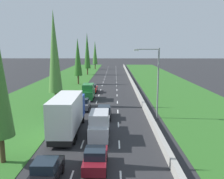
{
  "coord_description": "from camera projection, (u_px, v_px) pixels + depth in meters",
  "views": [
    {
      "loc": [
        1.33,
        -0.73,
        9.02
      ],
      "look_at": [
        0.74,
        48.12,
        0.6
      ],
      "focal_mm": 38.92,
      "sensor_mm": 36.0,
      "label": 1
    }
  ],
  "objects": [
    {
      "name": "grass_verge_left",
      "position": [
        60.0,
        84.0,
        61.54
      ],
      "size": [
        14.0,
        140.0,
        0.04
      ],
      "primitive_type": "cube",
      "color": "#2D6623",
      "rests_on": "ground"
    },
    {
      "name": "lane_markings",
      "position": [
        110.0,
        84.0,
        61.39
      ],
      "size": [
        3.64,
        116.0,
        0.01
      ],
      "color": "white",
      "rests_on": "ground"
    },
    {
      "name": "poplar_tree_fifth",
      "position": [
        95.0,
        53.0,
        102.54
      ],
      "size": [
        2.1,
        2.1,
        11.92
      ],
      "color": "#4C3823",
      "rests_on": "ground"
    },
    {
      "name": "poplar_tree_third",
      "position": [
        78.0,
        57.0,
        59.72
      ],
      "size": [
        2.08,
        2.08,
        11.4
      ],
      "color": "#4C3823",
      "rests_on": "ground"
    },
    {
      "name": "silver_van_centre_lane",
      "position": [
        99.0,
        125.0,
        24.22
      ],
      "size": [
        1.96,
        4.9,
        2.82
      ],
      "color": "silver",
      "rests_on": "ground"
    },
    {
      "name": "grass_verge_right",
      "position": [
        166.0,
        84.0,
        61.22
      ],
      "size": [
        14.0,
        140.0,
        0.04
      ],
      "primitive_type": "cube",
      "color": "#2D6623",
      "rests_on": "ground"
    },
    {
      "name": "green_van_left_lane",
      "position": [
        88.0,
        92.0,
        42.57
      ],
      "size": [
        1.96,
        4.9,
        2.82
      ],
      "color": "#237A33",
      "rests_on": "ground"
    },
    {
      "name": "black_hatchback_left_lane",
      "position": [
        46.0,
        171.0,
        16.27
      ],
      "size": [
        1.74,
        3.9,
        1.72
      ],
      "color": "black",
      "rests_on": "ground"
    },
    {
      "name": "red_sedan_left_lane",
      "position": [
        93.0,
        88.0,
        49.7
      ],
      "size": [
        1.82,
        4.5,
        1.64
      ],
      "color": "red",
      "rests_on": "ground"
    },
    {
      "name": "black_sedan_centre_lane",
      "position": [
        104.0,
        112.0,
        31.39
      ],
      "size": [
        1.82,
        4.5,
        1.64
      ],
      "color": "black",
      "rests_on": "ground"
    },
    {
      "name": "maroon_hatchback_centre_lane",
      "position": [
        96.0,
        159.0,
        18.14
      ],
      "size": [
        1.74,
        3.9,
        1.72
      ],
      "color": "maroon",
      "rests_on": "ground"
    },
    {
      "name": "street_light_mast",
      "position": [
        155.0,
        78.0,
        30.65
      ],
      "size": [
        3.2,
        0.28,
        9.0
      ],
      "color": "gray",
      "rests_on": "ground"
    },
    {
      "name": "grey_hatchback_left_lane",
      "position": [
        84.0,
        104.0,
        35.59
      ],
      "size": [
        1.74,
        3.9,
        1.72
      ],
      "color": "slate",
      "rests_on": "ground"
    },
    {
      "name": "white_box_truck_left_lane",
      "position": [
        68.0,
        113.0,
        25.61
      ],
      "size": [
        2.46,
        9.4,
        4.18
      ],
      "color": "black",
      "rests_on": "ground"
    },
    {
      "name": "median_barrier",
      "position": [
        132.0,
        82.0,
        61.25
      ],
      "size": [
        0.44,
        120.0,
        0.85
      ],
      "primitive_type": "cube",
      "color": "#9E9B93",
      "rests_on": "ground"
    },
    {
      "name": "poplar_tree_second",
      "position": [
        54.0,
        52.0,
        36.83
      ],
      "size": [
        2.17,
        2.17,
        14.69
      ],
      "color": "#4C3823",
      "rests_on": "ground"
    },
    {
      "name": "ground_plane",
      "position": [
        110.0,
        84.0,
        61.39
      ],
      "size": [
        300.0,
        300.0,
        0.0
      ],
      "primitive_type": "plane",
      "color": "#28282B",
      "rests_on": "ground"
    },
    {
      "name": "poplar_tree_fourth",
      "position": [
        87.0,
        51.0,
        80.76
      ],
      "size": [
        2.15,
        2.15,
        13.96
      ],
      "color": "#4C3823",
      "rests_on": "ground"
    }
  ]
}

